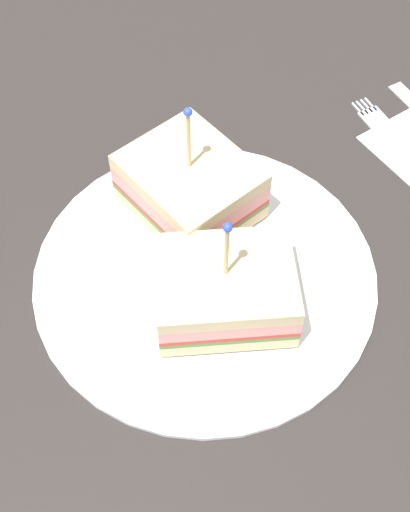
% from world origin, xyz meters
% --- Properties ---
extents(ground_plane, '(0.96, 0.96, 0.02)m').
position_xyz_m(ground_plane, '(0.00, 0.00, -0.01)').
color(ground_plane, '#2D2826').
extents(plate, '(0.28, 0.28, 0.01)m').
position_xyz_m(plate, '(0.00, 0.00, 0.00)').
color(plate, white).
rests_on(plate, ground_plane).
extents(sandwich_half_front, '(0.13, 0.13, 0.11)m').
position_xyz_m(sandwich_half_front, '(0.00, 0.07, 0.03)').
color(sandwich_half_front, beige).
rests_on(sandwich_half_front, plate).
extents(sandwich_half_back, '(0.11, 0.09, 0.11)m').
position_xyz_m(sandwich_half_back, '(0.01, -0.04, 0.03)').
color(sandwich_half_back, beige).
rests_on(sandwich_half_back, plate).
extents(fork, '(0.05, 0.12, 0.00)m').
position_xyz_m(fork, '(0.20, 0.13, 0.00)').
color(fork, silver).
rests_on(fork, ground_plane).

